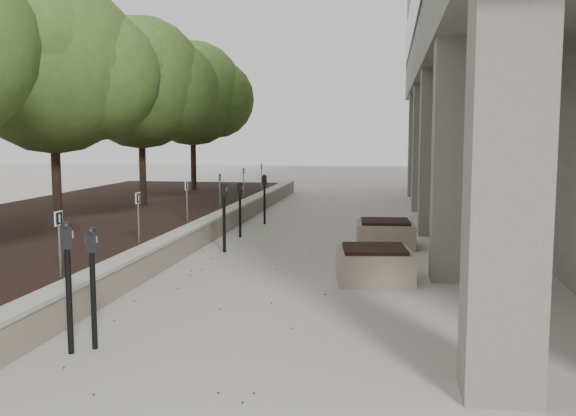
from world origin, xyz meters
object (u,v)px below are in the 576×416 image
Objects in this scene: parking_meter_4 at (240,210)px; planter_back at (385,233)px; crabapple_tree_4 at (141,111)px; parking_meter_5 at (265,199)px; parking_meter_3 at (224,217)px; crabapple_tree_3 at (53,103)px; planter_front at (374,264)px; parking_meter_1 at (93,288)px; parking_meter_2 at (69,288)px; crabapple_tree_5 at (193,115)px.

parking_meter_4 is 1.06× the size of planter_back.
planter_back is (7.07, -3.87, -2.83)m from crabapple_tree_4.
parking_meter_3 is at bearing -81.45° from parking_meter_5.
parking_meter_5 is at bearing 137.40° from planter_back.
crabapple_tree_4 is 5.39m from parking_meter_4.
crabapple_tree_3 is 4.78m from parking_meter_4.
crabapple_tree_3 is 7.82m from planter_front.
crabapple_tree_3 is 3.83× the size of parking_meter_1.
parking_meter_3 is (0.12, 6.41, -0.02)m from parking_meter_2.
crabapple_tree_5 reaches higher than planter_front.
parking_meter_1 is (3.83, -16.34, -2.41)m from crabapple_tree_5.
crabapple_tree_4 is 3.83× the size of parking_meter_1.
parking_meter_5 is at bearing -57.06° from crabapple_tree_5.
parking_meter_1 is 0.28m from parking_meter_2.
crabapple_tree_3 is at bearing -178.35° from parking_meter_3.
parking_meter_1 is at bearing -80.83° from parking_meter_5.
crabapple_tree_4 reaches higher than planter_front.
parking_meter_4 is (3.64, -8.12, -2.46)m from crabapple_tree_5.
crabapple_tree_5 is 4.40× the size of planter_front.
planter_back is at bearing 48.28° from parking_meter_2.
parking_meter_2 is 10.68m from parking_meter_5.
crabapple_tree_3 is at bearing 101.53° from parking_meter_2.
planter_back is at bearing 24.20° from parking_meter_3.
parking_meter_3 is at bearing -53.68° from crabapple_tree_4.
crabapple_tree_5 is 3.83× the size of parking_meter_1.
parking_meter_4 is at bearing -40.64° from crabapple_tree_4.
crabapple_tree_4 is 3.70× the size of parking_meter_3.
parking_meter_2 is 1.10× the size of parking_meter_5.
parking_meter_2 is at bearing -87.63° from parking_meter_3.
parking_meter_3 is (3.76, -10.12, -2.38)m from crabapple_tree_5.
parking_meter_2 reaches higher than planter_front.
parking_meter_4 reaches higher than planter_front.
crabapple_tree_3 reaches higher than parking_meter_1.
crabapple_tree_5 is 14.40m from planter_front.
crabapple_tree_4 is 12.32m from parking_meter_2.
crabapple_tree_4 and crabapple_tree_5 have the same top height.
parking_meter_2 reaches higher than planter_back.
parking_meter_3 reaches higher than parking_meter_4.
crabapple_tree_4 is 6.79m from parking_meter_3.
parking_meter_4 is at bearing 97.07° from parking_meter_3.
planter_front is at bearing -18.47° from crabapple_tree_3.
parking_meter_1 is 1.08× the size of parking_meter_4.
parking_meter_1 is at bearing 27.40° from parking_meter_2.
crabapple_tree_5 is 3.70× the size of parking_meter_3.
crabapple_tree_3 is at bearing -123.50° from parking_meter_5.
parking_meter_5 is 1.10× the size of planter_back.
parking_meter_5 reaches higher than parking_meter_4.
crabapple_tree_3 is 4.46m from parking_meter_3.
planter_front is (6.91, -12.31, -2.83)m from crabapple_tree_5.
crabapple_tree_5 is at bearing 128.56° from planter_back.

